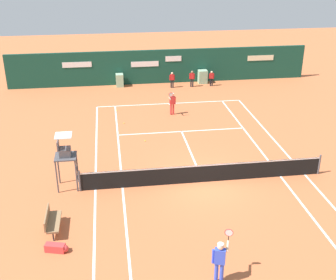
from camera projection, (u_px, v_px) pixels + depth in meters
ground_plane at (201, 176)px, 22.04m from camera, size 80.00×80.00×0.01m
tennis_net at (204, 173)px, 21.31m from camera, size 12.10×0.10×1.07m
sponsor_back_wall at (161, 67)px, 36.26m from camera, size 25.00×1.02×2.82m
umpire_chair at (65, 154)px, 20.33m from camera, size 1.00×1.00×2.76m
player_bench at (51, 220)px, 17.67m from camera, size 0.54×1.54×0.88m
equipment_bag at (58, 248)px, 16.60m from camera, size 0.92×0.49×0.32m
player_on_baseline at (172, 102)px, 29.62m from camera, size 0.58×0.67×1.78m
player_near_side at (220, 259)px, 14.78m from camera, size 0.81×0.67×1.87m
ball_kid_right_post at (172, 79)px, 35.30m from camera, size 0.43×0.20×1.30m
ball_kid_left_post at (212, 77)px, 35.72m from camera, size 0.42×0.20×1.27m
ball_kid_centre_post at (192, 78)px, 35.50m from camera, size 0.44×0.23×1.35m
tennis_ball_near_service_line at (145, 141)px, 25.93m from camera, size 0.07×0.07×0.07m
tennis_ball_by_sideline at (117, 110)px, 30.67m from camera, size 0.07×0.07×0.07m
tennis_ball_mid_court at (124, 123)px, 28.47m from camera, size 0.07×0.07×0.07m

